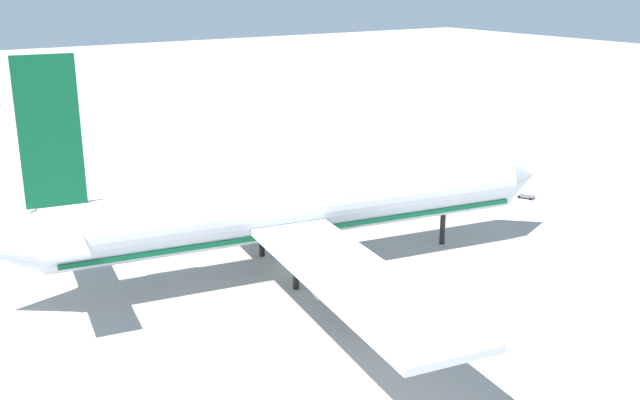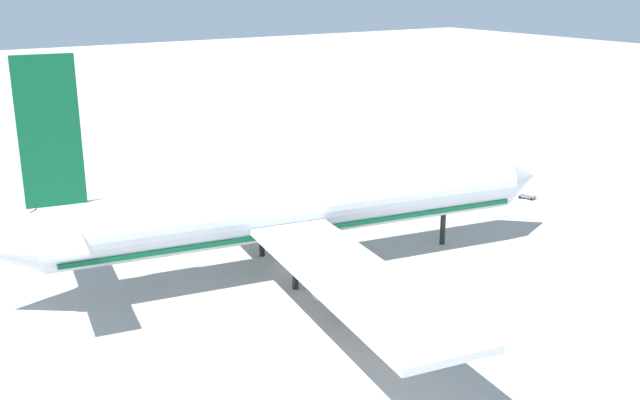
% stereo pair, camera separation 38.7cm
% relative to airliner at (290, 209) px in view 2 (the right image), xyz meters
% --- Properties ---
extents(ground_plane, '(600.00, 600.00, 0.00)m').
position_rel_airliner_xyz_m(ground_plane, '(1.17, -0.29, -7.62)').
color(ground_plane, '#ADA8A0').
extents(airliner, '(70.94, 74.25, 26.68)m').
position_rel_airliner_xyz_m(airliner, '(0.00, 0.00, 0.00)').
color(airliner, silver).
rests_on(airliner, ground).
extents(baggage_cart_0, '(2.30, 3.11, 0.40)m').
position_rel_airliner_xyz_m(baggage_cart_0, '(46.46, 4.72, -7.36)').
color(baggage_cart_0, '#595B60').
rests_on(baggage_cart_0, ground).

